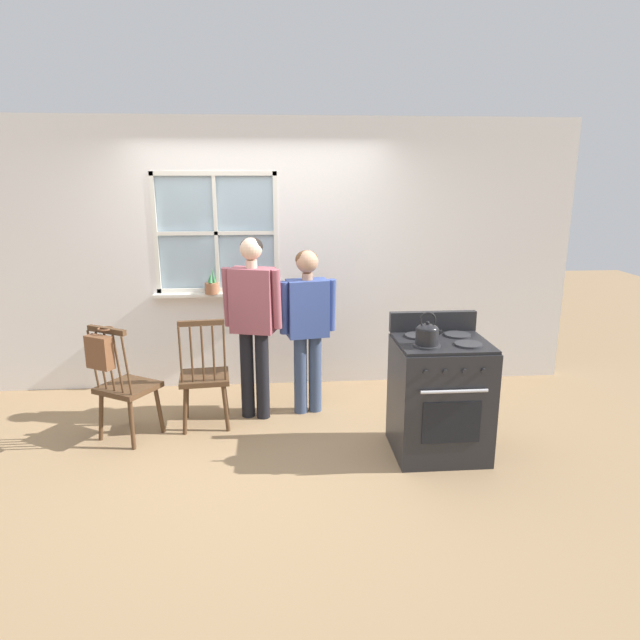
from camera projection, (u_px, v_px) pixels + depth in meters
The scene contains 10 objects.
ground_plane at pixel (262, 442), 4.73m from camera, with size 16.00×16.00×0.00m, color #937551.
wall_back at pixel (263, 258), 5.74m from camera, with size 6.40×0.16×2.70m.
chair_by_window at pixel (126, 388), 4.71m from camera, with size 0.57×0.56×1.00m.
chair_near_wall at pixel (204, 378), 4.94m from camera, with size 0.46×0.44×1.00m.
person_elderly_left at pixel (253, 313), 4.99m from camera, with size 0.53×0.31×1.64m.
person_teen_center at pixel (307, 317), 5.12m from camera, with size 0.52×0.27×1.51m.
stove at pixel (439, 396), 4.47m from camera, with size 0.70×0.68×1.08m.
kettle at pixel (427, 333), 4.19m from camera, with size 0.21×0.17×0.25m.
potted_plant at pixel (212, 286), 5.68m from camera, with size 0.14×0.14×0.25m.
handbag at pixel (100, 351), 4.41m from camera, with size 0.24×0.25×0.31m.
Camera 1 is at (0.13, -4.35, 2.17)m, focal length 32.00 mm.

